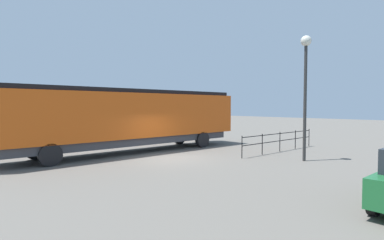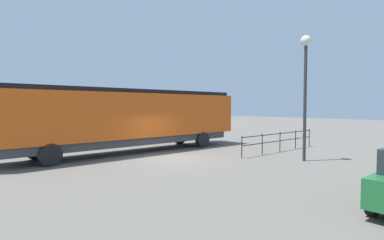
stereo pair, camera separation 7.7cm
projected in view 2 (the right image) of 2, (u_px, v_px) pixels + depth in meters
ground_plane at (171, 158)px, 16.82m from camera, size 120.00×120.00×0.00m
locomotive at (137, 117)px, 19.18m from camera, size 2.82×15.74×3.89m
lamp_post at (305, 72)px, 15.81m from camera, size 0.54×0.54×6.52m
platform_fence at (280, 139)px, 19.29m from camera, size 0.05×7.63×1.25m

